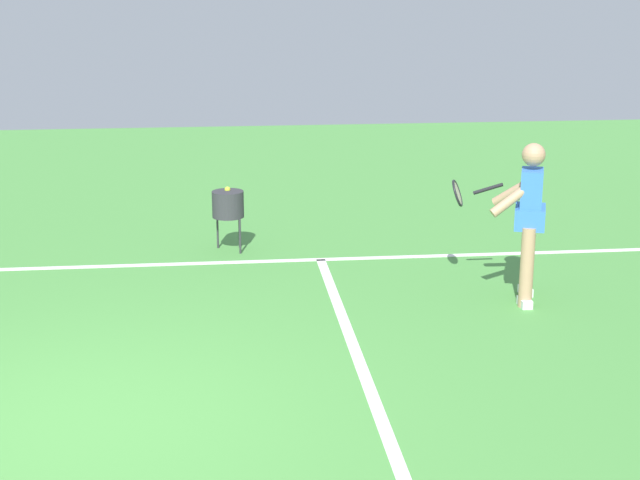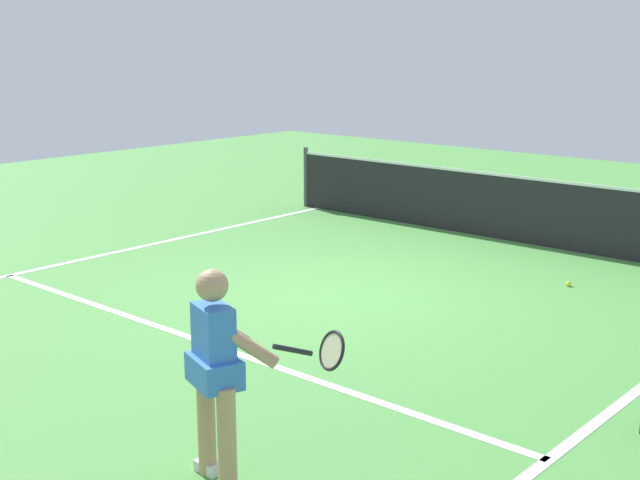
# 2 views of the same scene
# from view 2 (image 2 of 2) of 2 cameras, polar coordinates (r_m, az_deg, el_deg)

# --- Properties ---
(ground_plane) EXTENTS (27.17, 27.17, 0.00)m
(ground_plane) POSITION_cam_2_polar(r_m,az_deg,el_deg) (10.39, 1.34, -3.70)
(ground_plane) COLOR #4C9342
(service_line_marking) EXTENTS (7.67, 0.10, 0.01)m
(service_line_marking) POSITION_cam_2_polar(r_m,az_deg,el_deg) (8.91, -7.80, -6.72)
(service_line_marking) COLOR white
(service_line_marking) RESTS_ON ground
(sideline_left_marking) EXTENTS (0.10, 18.90, 0.01)m
(sideline_left_marking) POSITION_cam_2_polar(r_m,az_deg,el_deg) (13.10, -11.63, -0.39)
(sideline_left_marking) COLOR white
(sideline_left_marking) RESTS_ON ground
(court_net) EXTENTS (8.35, 0.08, 1.10)m
(court_net) POSITION_cam_2_polar(r_m,az_deg,el_deg) (13.46, 12.22, 2.17)
(court_net) COLOR #4C4C51
(court_net) RESTS_ON ground
(tennis_player) EXTENTS (0.98, 0.87, 1.55)m
(tennis_player) POSITION_cam_2_polar(r_m,az_deg,el_deg) (5.90, -6.74, -8.53)
(tennis_player) COLOR tan
(tennis_player) RESTS_ON ground
(tennis_ball_mid) EXTENTS (0.07, 0.07, 0.07)m
(tennis_ball_mid) POSITION_cam_2_polar(r_m,az_deg,el_deg) (11.20, 16.22, -2.81)
(tennis_ball_mid) COLOR #D1E533
(tennis_ball_mid) RESTS_ON ground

